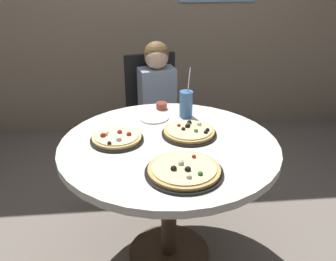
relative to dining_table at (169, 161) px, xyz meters
name	(u,v)px	position (x,y,z in m)	size (l,w,h in m)	color
ground_plane	(169,253)	(0.00, 0.00, -0.65)	(8.00, 8.00, 0.00)	slate
dining_table	(169,161)	(0.00, 0.00, 0.00)	(1.15, 1.15, 0.75)	silver
chair_wooden	(154,109)	(-0.02, 1.02, -0.12)	(0.48, 0.48, 0.95)	black
diner_child	(160,123)	(0.02, 0.85, -0.16)	(0.33, 0.43, 1.08)	#3F4766
pizza_veggie	(184,170)	(0.04, -0.30, 0.12)	(0.36, 0.36, 0.05)	black
pizza_cheese	(117,138)	(-0.27, 0.05, 0.12)	(0.28, 0.28, 0.05)	black
pizza_pepperoni	(189,132)	(0.12, 0.09, 0.12)	(0.30, 0.30, 0.05)	black
soda_cup	(186,104)	(0.14, 0.34, 0.19)	(0.08, 0.08, 0.31)	#3F72B2
sauce_bowl	(162,106)	(0.00, 0.48, 0.12)	(0.07, 0.07, 0.04)	brown
plate_small	(154,118)	(-0.06, 0.33, 0.11)	(0.18, 0.18, 0.01)	white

